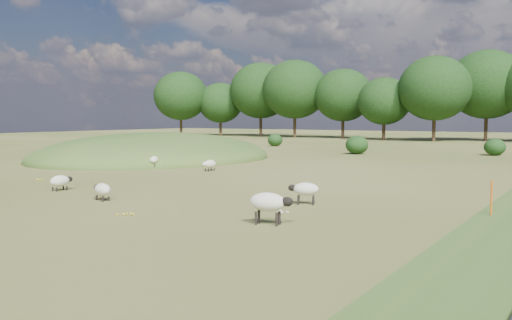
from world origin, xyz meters
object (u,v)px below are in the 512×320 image
Objects in this scene: marker_post at (491,200)px; sheep_6 at (209,164)px; sheep_0 at (305,189)px; sheep_3 at (154,160)px; sheep_2 at (60,181)px; sheep_4 at (102,190)px; sheep_1 at (269,202)px.

marker_post is 1.06× the size of sheep_6.
sheep_0 is 1.04× the size of sheep_3.
sheep_2 is 1.02× the size of sheep_3.
marker_post is 13.76m from sheep_4.
sheep_2 is at bearing 3.67° from sheep_4.
sheep_3 is at bearing 129.27° from sheep_1.
sheep_0 reaches higher than sheep_6.
sheep_6 is at bearing -53.48° from sheep_4.
sheep_2 is at bearing 174.45° from sheep_3.
sheep_1 is at bearing -100.12° from sheep_2.
marker_post is at bearing 66.77° from sheep_6.
sheep_1 reaches higher than sheep_4.
sheep_2 is at bearing -170.99° from marker_post.
sheep_6 is at bearing -59.56° from sheep_0.
sheep_0 is 0.84× the size of sheep_1.
sheep_3 is 3.70m from sheep_6.
sheep_3 reaches higher than sheep_6.
sheep_6 is at bearing -1.87° from sheep_2.
marker_post is 0.87× the size of sheep_1.
marker_post reaches higher than sheep_2.
sheep_4 is at bearing 3.19° from sheep_0.
sheep_3 is at bearing 160.93° from marker_post.
sheep_1 is 16.77m from sheep_6.
sheep_2 is 3.83m from sheep_4.
marker_post reaches higher than sheep_3.
sheep_6 is (-3.50, 11.49, -0.01)m from sheep_4.
sheep_2 is 1.01× the size of sheep_6.
sheep_2 is at bearing 157.75° from sheep_1.
marker_post is 17.13m from sheep_2.
marker_post reaches higher than sheep_4.
sheep_4 reaches higher than sheep_6.
sheep_1 is 1.15× the size of sheep_4.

